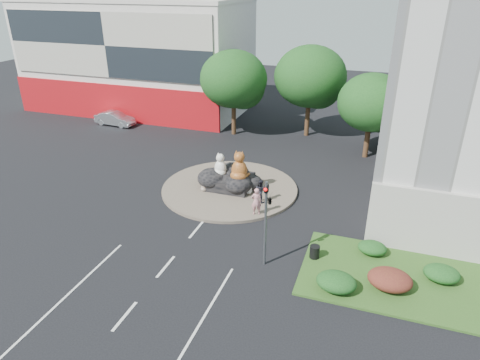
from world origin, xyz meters
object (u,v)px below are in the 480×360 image
(cat_white, at_px, (220,164))
(litter_bin, at_px, (315,252))
(cat_tabby, at_px, (239,165))
(parked_car, at_px, (115,119))
(pedestrian_pink, at_px, (256,201))
(kitten_white, at_px, (249,188))
(pedestrian_dark, at_px, (260,191))
(kitten_calico, at_px, (204,185))

(cat_white, xyz_separation_m, litter_bin, (8.17, -6.54, -1.50))
(cat_tabby, height_order, parked_car, cat_tabby)
(pedestrian_pink, bearing_deg, kitten_white, -84.74)
(kitten_white, xyz_separation_m, pedestrian_dark, (1.12, -0.94, 0.39))
(pedestrian_dark, height_order, parked_car, pedestrian_dark)
(parked_car, bearing_deg, cat_white, -119.81)
(kitten_calico, xyz_separation_m, litter_bin, (9.06, -5.51, -0.17))
(pedestrian_dark, bearing_deg, kitten_white, -15.36)
(pedestrian_dark, bearing_deg, cat_white, 3.48)
(cat_tabby, bearing_deg, kitten_white, -12.30)
(kitten_white, distance_m, pedestrian_pink, 3.09)
(cat_tabby, xyz_separation_m, kitten_white, (0.77, -0.15, -1.58))
(pedestrian_pink, xyz_separation_m, parked_car, (-19.98, 13.72, -0.41))
(pedestrian_pink, xyz_separation_m, pedestrian_dark, (-0.27, 1.77, -0.11))
(kitten_white, relative_size, pedestrian_dark, 0.53)
(kitten_calico, height_order, parked_car, parked_car)
(cat_tabby, distance_m, kitten_calico, 3.00)
(cat_tabby, xyz_separation_m, parked_car, (-17.82, 10.85, -1.49))
(kitten_calico, height_order, kitten_white, kitten_calico)
(kitten_white, distance_m, litter_bin, 8.49)
(kitten_white, bearing_deg, cat_tabby, 163.33)
(kitten_white, bearing_deg, parked_car, 143.90)
(cat_tabby, height_order, pedestrian_dark, cat_tabby)
(pedestrian_pink, bearing_deg, parked_car, -56.35)
(cat_white, height_order, litter_bin, cat_white)
(litter_bin, bearing_deg, parked_car, 144.92)
(cat_tabby, distance_m, pedestrian_pink, 3.75)
(cat_tabby, bearing_deg, pedestrian_pink, -54.04)
(litter_bin, bearing_deg, kitten_calico, 148.66)
(cat_white, height_order, pedestrian_pink, cat_white)
(kitten_calico, bearing_deg, pedestrian_dark, 32.47)
(parked_car, bearing_deg, kitten_white, -117.30)
(cat_white, relative_size, pedestrian_dark, 1.07)
(pedestrian_pink, height_order, parked_car, pedestrian_pink)
(cat_white, bearing_deg, pedestrian_pink, -20.21)
(cat_white, bearing_deg, litter_bin, -19.06)
(kitten_calico, relative_size, pedestrian_dark, 0.55)
(cat_white, bearing_deg, cat_tabby, 11.08)
(parked_car, relative_size, litter_bin, 6.04)
(cat_white, relative_size, litter_bin, 2.43)
(kitten_calico, distance_m, pedestrian_dark, 4.36)
(cat_tabby, xyz_separation_m, litter_bin, (6.62, -6.31, -1.73))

